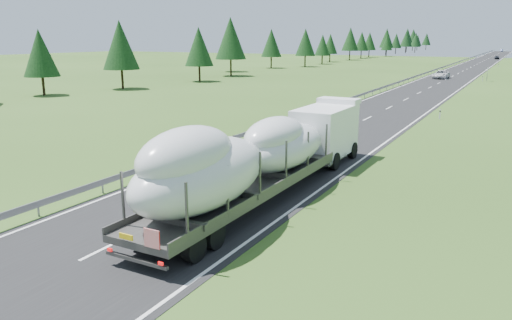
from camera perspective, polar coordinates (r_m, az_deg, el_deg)
The scene contains 10 objects.
ground at distance 27.43m, azimuth -3.23°, elevation -3.17°, with size 400.00×400.00×0.00m, color #2B4918.
road_surface at distance 123.35m, azimuth 22.15°, elevation 9.16°, with size 10.00×400.00×0.02m, color black.
guardrail at distance 123.96m, azimuth 19.72°, elevation 9.66°, with size 0.10×400.00×0.76m.
marker_posts at distance 177.62m, azimuth 26.39°, elevation 10.07°, with size 0.13×350.08×1.00m.
highway_sign at distance 102.71m, azimuth 24.94°, elevation 9.15°, with size 0.08×0.90×2.60m.
tree_line_left at distance 176.40m, azimuth 9.67°, elevation 13.34°, with size 14.23×344.72×12.58m.
boat_truck at distance 24.72m, azimuth 0.61°, elevation 0.88°, with size 3.54×21.35×4.72m.
distant_van at distance 106.36m, azimuth 20.38°, elevation 9.15°, with size 2.68×5.81×1.61m, color silver.
distant_car_dark at distance 207.11m, azimuth 25.83°, elevation 10.50°, with size 1.53×3.80×1.29m, color black.
distant_car_blue at distance 313.09m, azimuth 26.24°, elevation 11.16°, with size 1.45×4.17×1.37m, color #182344.
Camera 1 is at (13.78, -22.31, 8.05)m, focal length 35.00 mm.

